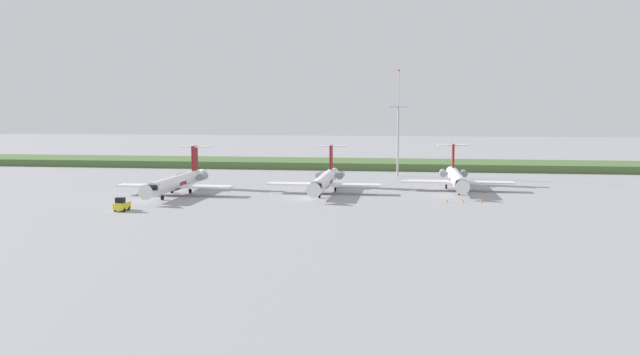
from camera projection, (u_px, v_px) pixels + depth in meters
ground_plane at (332, 181)px, 148.27m from camera, size 500.00×500.00×0.00m
grass_berm at (346, 164)px, 182.29m from camera, size 320.00×20.00×2.04m
regional_jet_nearest at (178, 182)px, 124.75m from camera, size 22.81×31.00×9.00m
regional_jet_second at (325, 180)px, 127.49m from camera, size 22.81×31.00×9.00m
regional_jet_third at (456, 178)px, 131.58m from camera, size 22.81×31.00×9.00m
antenna_mast at (398, 132)px, 157.52m from camera, size 4.40×0.50×26.57m
baggage_tug at (122, 205)px, 104.70m from camera, size 1.72×3.20×2.30m
safety_cone_front_marker at (446, 201)px, 114.67m from camera, size 0.44×0.44×0.55m
safety_cone_mid_marker at (463, 201)px, 114.36m from camera, size 0.44×0.44×0.55m
safety_cone_rear_marker at (481, 201)px, 113.74m from camera, size 0.44×0.44×0.55m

